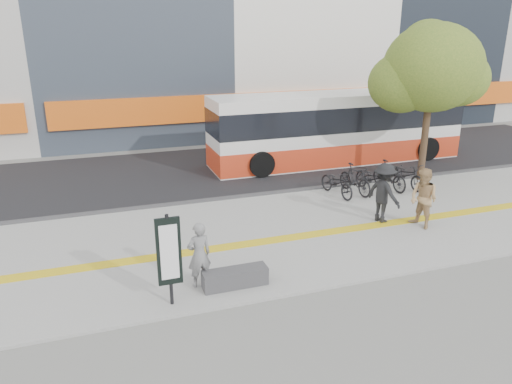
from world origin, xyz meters
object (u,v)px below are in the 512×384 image
object	(u,v)px
pedestrian_tan	(424,199)
bus	(337,130)
pedestrian_dark	(384,193)
seated_woman	(199,255)
signboard	(169,253)
bench	(235,278)
street_tree	(430,70)

from	to	relation	value
pedestrian_tan	bus	bearing A→B (deg)	159.25
pedestrian_dark	pedestrian_tan	bearing A→B (deg)	-148.15
seated_woman	signboard	bearing A→B (deg)	28.54
bench	bus	size ratio (longest dim) A/B	0.13
bus	pedestrian_tan	world-z (taller)	bus
bench	seated_woman	world-z (taller)	seated_woman
bench	pedestrian_dark	xyz separation A→B (m)	(5.72, 2.45, 0.75)
bus	pedestrian_tan	xyz separation A→B (m)	(-1.27, -8.07, -0.53)
signboard	pedestrian_tan	distance (m)	8.45
street_tree	bus	size ratio (longest dim) A/B	0.53
bus	signboard	bearing A→B (deg)	-133.48
signboard	pedestrian_tan	world-z (taller)	signboard
signboard	seated_woman	world-z (taller)	signboard
bench	pedestrian_dark	world-z (taller)	pedestrian_dark
bench	bus	world-z (taller)	bus
signboard	street_tree	bearing A→B (deg)	29.07
seated_woman	pedestrian_tan	distance (m)	7.53
bus	seated_woman	size ratio (longest dim) A/B	7.27
bus	street_tree	bearing A→B (deg)	-62.79
bus	seated_woman	world-z (taller)	bus
bench	pedestrian_dark	distance (m)	6.27
street_tree	pedestrian_dark	xyz separation A→B (m)	(-4.06, -3.57, -3.46)
signboard	pedestrian_tan	xyz separation A→B (m)	(8.22, 1.93, -0.34)
seated_woman	pedestrian_dark	xyz separation A→B (m)	(6.52, 2.14, 0.15)
bench	signboard	xyz separation A→B (m)	(-1.60, -0.31, 1.06)
street_tree	bus	world-z (taller)	street_tree
signboard	pedestrian_dark	xyz separation A→B (m)	(7.32, 2.76, -0.31)
seated_woman	pedestrian_dark	size ratio (longest dim) A/B	0.85
bus	seated_woman	xyz separation A→B (m)	(-8.69, -9.38, -0.66)
bus	pedestrian_tan	distance (m)	8.19
seated_woman	pedestrian_tan	world-z (taller)	pedestrian_tan
bench	seated_woman	size ratio (longest dim) A/B	0.97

